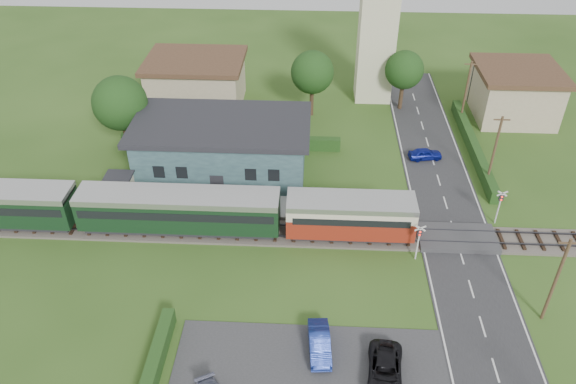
{
  "coord_description": "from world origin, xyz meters",
  "views": [
    {
      "loc": [
        -1.72,
        -33.04,
        29.11
      ],
      "look_at": [
        -3.62,
        4.0,
        2.81
      ],
      "focal_mm": 35.0,
      "sensor_mm": 36.0,
      "label": 1
    }
  ],
  "objects_px": {
    "station_building": "(223,147)",
    "train": "(140,209)",
    "crossing_signal_far": "(500,202)",
    "equipment_hut": "(120,189)",
    "car_on_road": "(425,154)",
    "house_west": "(197,81)",
    "house_east": "(515,92)",
    "car_park_dark": "(385,371)",
    "car_park_blue": "(320,343)",
    "pedestrian_far": "(141,194)",
    "crossing_signal_near": "(419,237)",
    "church_tower": "(379,10)",
    "pedestrian_near": "(320,204)"
  },
  "relations": [
    {
      "from": "crossing_signal_near",
      "to": "car_park_dark",
      "type": "bearing_deg",
      "value": -106.96
    },
    {
      "from": "car_park_blue",
      "to": "car_park_dark",
      "type": "xyz_separation_m",
      "value": [
        3.97,
        -1.88,
        -0.0
      ]
    },
    {
      "from": "train",
      "to": "pedestrian_near",
      "type": "height_order",
      "value": "train"
    },
    {
      "from": "station_building",
      "to": "pedestrian_near",
      "type": "distance_m",
      "value": 11.2
    },
    {
      "from": "house_west",
      "to": "pedestrian_near",
      "type": "xyz_separation_m",
      "value": [
        13.99,
        -20.55,
        -1.47
      ]
    },
    {
      "from": "station_building",
      "to": "pedestrian_far",
      "type": "height_order",
      "value": "station_building"
    },
    {
      "from": "train",
      "to": "crossing_signal_far",
      "type": "relative_size",
      "value": 13.18
    },
    {
      "from": "car_on_road",
      "to": "car_park_blue",
      "type": "height_order",
      "value": "car_park_blue"
    },
    {
      "from": "station_building",
      "to": "house_east",
      "type": "bearing_deg",
      "value": 23.44
    },
    {
      "from": "car_park_blue",
      "to": "pedestrian_far",
      "type": "height_order",
      "value": "pedestrian_far"
    },
    {
      "from": "train",
      "to": "station_building",
      "type": "bearing_deg",
      "value": 59.09
    },
    {
      "from": "car_park_dark",
      "to": "train",
      "type": "bearing_deg",
      "value": 149.92
    },
    {
      "from": "train",
      "to": "crossing_signal_near",
      "type": "bearing_deg",
      "value": -6.3
    },
    {
      "from": "equipment_hut",
      "to": "house_east",
      "type": "distance_m",
      "value": 42.41
    },
    {
      "from": "car_park_dark",
      "to": "pedestrian_far",
      "type": "distance_m",
      "value": 25.36
    },
    {
      "from": "station_building",
      "to": "house_west",
      "type": "height_order",
      "value": "house_west"
    },
    {
      "from": "church_tower",
      "to": "train",
      "type": "bearing_deg",
      "value": -128.1
    },
    {
      "from": "house_east",
      "to": "pedestrian_near",
      "type": "xyz_separation_m",
      "value": [
        -21.01,
        -19.55,
        -1.48
      ]
    },
    {
      "from": "pedestrian_far",
      "to": "pedestrian_near",
      "type": "bearing_deg",
      "value": -77.91
    },
    {
      "from": "car_park_blue",
      "to": "pedestrian_near",
      "type": "relative_size",
      "value": 2.18
    },
    {
      "from": "car_park_dark",
      "to": "house_east",
      "type": "bearing_deg",
      "value": 70.29
    },
    {
      "from": "house_east",
      "to": "car_park_dark",
      "type": "height_order",
      "value": "house_east"
    },
    {
      "from": "equipment_hut",
      "to": "car_on_road",
      "type": "relative_size",
      "value": 0.79
    },
    {
      "from": "crossing_signal_near",
      "to": "car_on_road",
      "type": "xyz_separation_m",
      "value": [
        2.83,
        14.62,
        -1.54
      ]
    },
    {
      "from": "church_tower",
      "to": "crossing_signal_near",
      "type": "relative_size",
      "value": 5.37
    },
    {
      "from": "station_building",
      "to": "crossing_signal_near",
      "type": "height_order",
      "value": "station_building"
    },
    {
      "from": "station_building",
      "to": "car_park_blue",
      "type": "distance_m",
      "value": 22.5
    },
    {
      "from": "station_building",
      "to": "car_park_dark",
      "type": "xyz_separation_m",
      "value": [
        13.05,
        -22.37,
        -1.99
      ]
    },
    {
      "from": "church_tower",
      "to": "pedestrian_near",
      "type": "xyz_separation_m",
      "value": [
        -6.01,
        -23.55,
        -8.9
      ]
    },
    {
      "from": "church_tower",
      "to": "car_park_dark",
      "type": "xyz_separation_m",
      "value": [
        -1.95,
        -39.38,
        -9.53
      ]
    },
    {
      "from": "station_building",
      "to": "train",
      "type": "bearing_deg",
      "value": -120.91
    },
    {
      "from": "church_tower",
      "to": "pedestrian_far",
      "type": "bearing_deg",
      "value": -132.81
    },
    {
      "from": "crossing_signal_far",
      "to": "pedestrian_far",
      "type": "bearing_deg",
      "value": 178.69
    },
    {
      "from": "house_west",
      "to": "equipment_hut",
      "type": "bearing_deg",
      "value": -98.62
    },
    {
      "from": "station_building",
      "to": "car_park_blue",
      "type": "relative_size",
      "value": 4.22
    },
    {
      "from": "crossing_signal_near",
      "to": "pedestrian_far",
      "type": "relative_size",
      "value": 1.73
    },
    {
      "from": "station_building",
      "to": "church_tower",
      "type": "xyz_separation_m",
      "value": [
        15.0,
        17.01,
        7.53
      ]
    },
    {
      "from": "house_west",
      "to": "church_tower",
      "type": "bearing_deg",
      "value": 8.53
    },
    {
      "from": "equipment_hut",
      "to": "church_tower",
      "type": "distance_m",
      "value": 33.48
    },
    {
      "from": "church_tower",
      "to": "pedestrian_near",
      "type": "relative_size",
      "value": 10.11
    },
    {
      "from": "car_park_dark",
      "to": "pedestrian_far",
      "type": "height_order",
      "value": "pedestrian_far"
    },
    {
      "from": "crossing_signal_far",
      "to": "car_park_blue",
      "type": "bearing_deg",
      "value": -136.26
    },
    {
      "from": "train",
      "to": "car_park_dark",
      "type": "xyz_separation_m",
      "value": [
        18.44,
        -13.38,
        -1.48
      ]
    },
    {
      "from": "train",
      "to": "house_west",
      "type": "relative_size",
      "value": 4.0
    },
    {
      "from": "train",
      "to": "pedestrian_far",
      "type": "bearing_deg",
      "value": 105.46
    },
    {
      "from": "house_east",
      "to": "car_on_road",
      "type": "height_order",
      "value": "house_east"
    },
    {
      "from": "station_building",
      "to": "train",
      "type": "xyz_separation_m",
      "value": [
        -5.39,
        -8.99,
        -0.52
      ]
    },
    {
      "from": "car_park_dark",
      "to": "church_tower",
      "type": "bearing_deg",
      "value": 93.05
    },
    {
      "from": "station_building",
      "to": "car_park_blue",
      "type": "xyz_separation_m",
      "value": [
        9.08,
        -20.49,
        -1.99
      ]
    },
    {
      "from": "house_east",
      "to": "equipment_hut",
      "type": "bearing_deg",
      "value": -153.68
    }
  ]
}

